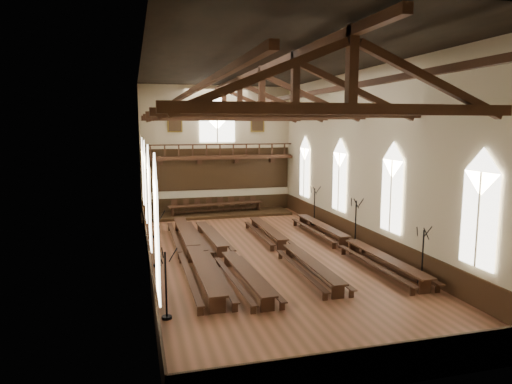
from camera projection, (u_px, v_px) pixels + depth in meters
ground at (262, 254)px, 24.60m from camera, size 26.00×26.00×0.00m
room_walls at (262, 134)px, 23.67m from camera, size 26.00×26.00×26.00m
wainscot_band at (262, 244)px, 24.52m from camera, size 12.00×26.00×1.20m
side_windows at (262, 186)px, 24.06m from camera, size 11.85×19.80×4.50m
end_window at (217, 121)px, 35.88m from camera, size 2.80×0.12×3.80m
minstrels_gallery at (218, 164)px, 36.13m from camera, size 11.80×1.24×3.70m
portraits at (217, 123)px, 35.90m from camera, size 7.75×0.09×1.45m
roof_trusses at (262, 100)px, 23.42m from camera, size 11.70×25.70×2.80m
refectory_row_a at (193, 249)px, 23.50m from camera, size 1.60×14.71×0.78m
refectory_row_b at (226, 252)px, 23.20m from camera, size 1.65×13.86×0.69m
refectory_row_c at (286, 245)px, 24.56m from camera, size 1.46×13.84×0.69m
refectory_row_d at (349, 242)px, 25.22m from camera, size 1.55×14.21×0.73m
dais at (217, 214)px, 35.38m from camera, size 11.40×2.95×0.20m
high_table at (217, 205)px, 35.28m from camera, size 7.52×1.64×0.70m
high_chairs at (215, 204)px, 35.98m from camera, size 6.77×0.47×1.03m
candelabrum_left_near at (166, 298)px, 16.30m from camera, size 0.78×0.78×2.63m
candelabrum_left_mid at (157, 249)px, 22.42m from camera, size 0.84×0.82×2.81m
candelabrum_left_far at (152, 226)px, 28.26m from camera, size 0.71×0.73×2.44m
candelabrum_right_near at (422, 267)px, 19.97m from camera, size 0.76×0.76×2.56m
candelabrum_right_mid at (355, 232)px, 25.93m from camera, size 0.78×0.88×2.86m
candelabrum_right_far at (314, 213)px, 31.76m from camera, size 0.78×0.83×2.74m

